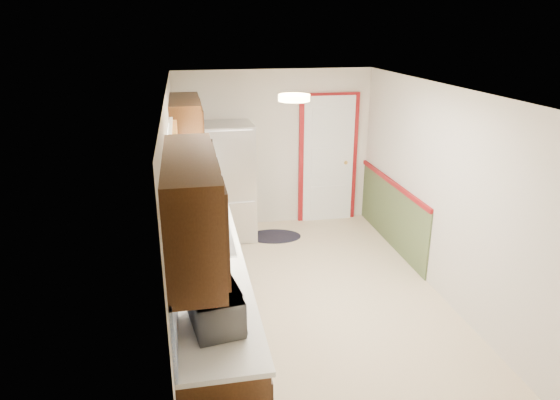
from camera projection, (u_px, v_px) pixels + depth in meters
name	position (u px, v px, depth m)	size (l,w,h in m)	color
room_shell	(316.00, 203.00, 5.36)	(3.20, 5.20, 2.52)	beige
kitchen_run	(204.00, 258.00, 5.00)	(0.63, 4.00, 2.20)	#341C0B
back_wall_trim	(341.00, 170.00, 7.68)	(1.12, 2.30, 2.08)	maroon
ceiling_fixture	(294.00, 98.00, 4.73)	(0.30, 0.30, 0.06)	#FFD88C
microwave	(216.00, 304.00, 3.60)	(0.51, 0.28, 0.35)	white
refrigerator	(229.00, 182.00, 7.23)	(0.73, 0.73, 1.71)	#B7B7BC
rug	(274.00, 236.00, 7.49)	(0.80, 0.52, 0.01)	black
cooktop	(200.00, 191.00, 6.52)	(0.53, 0.64, 0.02)	black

